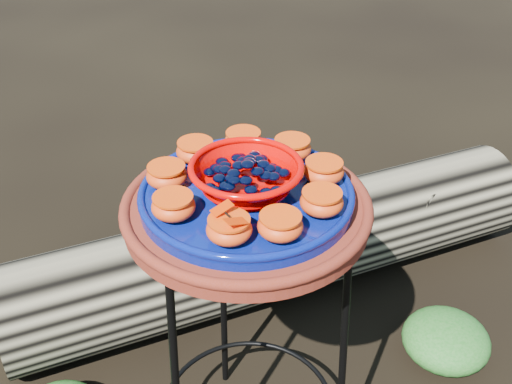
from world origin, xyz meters
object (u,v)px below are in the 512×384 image
object	(u,v)px
terracotta_saucer	(247,211)
cobalt_plate	(246,197)
driftwood_log	(277,247)
red_bowl	(246,178)
plant_stand	(248,348)

from	to	relation	value
terracotta_saucer	cobalt_plate	xyz separation A→B (m)	(0.00, 0.00, 0.03)
driftwood_log	red_bowl	bearing A→B (deg)	-115.62
plant_stand	terracotta_saucer	bearing A→B (deg)	0.00
cobalt_plate	plant_stand	bearing A→B (deg)	0.00
red_bowl	driftwood_log	xyz separation A→B (m)	(0.26, 0.54, -0.63)
red_bowl	driftwood_log	world-z (taller)	red_bowl
plant_stand	red_bowl	xyz separation A→B (m)	(0.00, 0.00, 0.44)
terracotta_saucer	driftwood_log	distance (m)	0.82
cobalt_plate	driftwood_log	bearing A→B (deg)	64.38
plant_stand	terracotta_saucer	world-z (taller)	terracotta_saucer
terracotta_saucer	driftwood_log	world-z (taller)	terracotta_saucer
cobalt_plate	red_bowl	distance (m)	0.04
plant_stand	terracotta_saucer	distance (m)	0.37
terracotta_saucer	plant_stand	bearing A→B (deg)	0.00
terracotta_saucer	cobalt_plate	distance (m)	0.03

